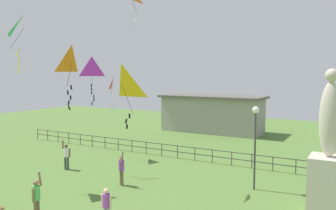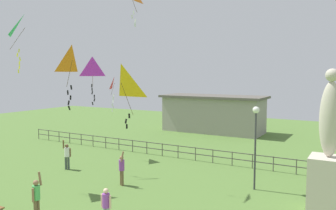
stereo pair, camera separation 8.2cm
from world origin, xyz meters
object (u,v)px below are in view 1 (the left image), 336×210
lamppost (255,129)px  kite_6 (121,84)px  kite_0 (92,68)px  person_3 (106,205)px  kite_3 (24,29)px  kite_4 (114,84)px  person_1 (36,197)px  person_0 (66,155)px  kite_5 (72,63)px  statue_monument (328,165)px  person_2 (121,168)px

lamppost → kite_6: kite_6 is taller
kite_0 → person_3: bearing=-44.8°
person_3 → kite_3: 10.63m
kite_4 → person_3: bearing=-53.2°
kite_4 → kite_3: bearing=-92.2°
kite_6 → person_1: bearing=-152.4°
lamppost → person_1: size_ratio=2.21×
person_0 → kite_4: size_ratio=0.75×
person_1 → kite_3: 9.08m
kite_3 → kite_5: 5.88m
statue_monument → kite_5: 11.86m
statue_monument → kite_6: bearing=-144.8°
person_0 → kite_4: kite_4 is taller
kite_5 → kite_3: bearing=160.9°
kite_5 → person_1: bearing=-131.8°
kite_3 → kite_5: bearing=-19.1°
person_2 → kite_4: bearing=131.6°
statue_monument → kite_0: bearing=-179.7°
kite_3 → kite_5: size_ratio=1.12×
person_0 → kite_6: 10.23m
person_1 → person_3: size_ratio=1.27×
person_0 → person_3: bearing=-34.5°
person_2 → kite_4: kite_4 is taller
statue_monument → kite_6: 9.59m
person_2 → kite_0: bearing=156.9°
person_0 → person_2: size_ratio=0.99×
person_2 → kite_3: kite_3 is taller
kite_4 → person_0: bearing=-100.3°
kite_4 → kite_5: bearing=-61.0°
kite_4 → kite_0: bearing=-73.0°
kite_6 → statue_monument: bearing=35.2°
person_1 → kite_5: 5.79m
kite_5 → person_0: bearing=138.8°
kite_4 → person_2: bearing=-48.4°
person_1 → kite_5: (1.05, 1.18, 5.58)m
kite_5 → kite_6: 2.39m
person_3 → kite_6: size_ratio=0.60×
person_0 → kite_0: 5.80m
statue_monument → person_3: 9.63m
person_3 → kite_6: kite_6 is taller
person_2 → kite_5: 7.05m
person_2 → person_3: person_2 is taller
kite_0 → kite_4: (-1.04, 3.41, -1.10)m
person_0 → person_3: 9.24m
lamppost → person_3: size_ratio=2.80×
kite_5 → kite_6: kite_5 is taller
lamppost → kite_5: (-5.80, -7.15, 3.36)m
kite_4 → kite_5: 10.34m
lamppost → kite_5: size_ratio=1.64×
person_2 → kite_5: bearing=-80.3°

